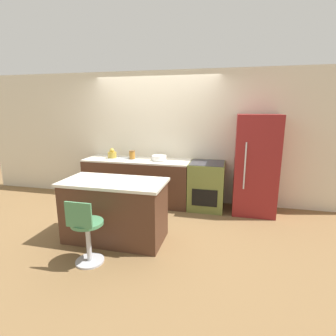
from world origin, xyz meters
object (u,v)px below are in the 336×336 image
oven_range (206,186)px  stool_chair (87,233)px  mixing_bowl (159,158)px  refrigerator (256,165)px  kettle (112,154)px

oven_range → stool_chair: oven_range is taller
mixing_bowl → oven_range: bearing=-1.4°
oven_range → mixing_bowl: bearing=178.6°
refrigerator → mixing_bowl: size_ratio=6.26×
mixing_bowl → refrigerator: bearing=-0.7°
refrigerator → mixing_bowl: refrigerator is taller
kettle → mixing_bowl: size_ratio=0.69×
stool_chair → kettle: 2.41m
oven_range → stool_chair: bearing=-119.1°
oven_range → kettle: kettle is taller
kettle → mixing_bowl: bearing=-0.0°
stool_chair → kettle: size_ratio=4.32×
stool_chair → mixing_bowl: 2.32m
stool_chair → refrigerator: bearing=46.6°
oven_range → refrigerator: 0.97m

